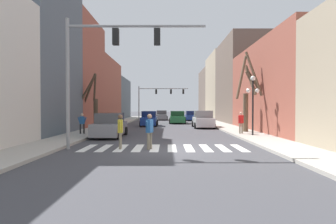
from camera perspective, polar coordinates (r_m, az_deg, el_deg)
name	(u,v)px	position (r m, az deg, el deg)	size (l,w,h in m)	color
ground_plane	(163,150)	(13.31, -0.99, -8.34)	(240.00, 240.00, 0.00)	#424247
sidewalk_left	(36,149)	(14.89, -26.88, -7.16)	(2.55, 90.00, 0.15)	#ADA89E
sidewalk_right	(292,149)	(14.67, 25.31, -7.27)	(2.55, 90.00, 0.15)	#ADA89E
building_row_left	(73,82)	(32.31, -19.90, 6.11)	(6.00, 48.66, 12.83)	beige
building_row_right	(241,88)	(39.52, 15.51, 5.06)	(6.00, 57.05, 11.50)	tan
crosswalk_stripes	(164,148)	(14.05, -0.93, -7.83)	(8.55, 2.60, 0.01)	white
traffic_signal_near	(107,54)	(14.13, -13.10, 12.16)	(7.18, 0.28, 6.74)	gray
traffic_signal_far	(158,94)	(46.59, -2.11, 3.85)	(8.85, 0.28, 5.91)	gray
street_lamp_right_corner	(253,93)	(19.96, 18.06, 3.92)	(0.95, 0.36, 4.30)	black
car_driving_toward_lane	(203,120)	(28.10, 7.71, -1.70)	(2.16, 4.20, 1.82)	silver
car_parked_right_mid	(150,119)	(30.58, -4.05, -1.53)	(1.97, 4.20, 1.74)	navy
car_parked_right_far	(178,118)	(35.62, 2.08, -1.21)	(2.21, 4.54, 1.67)	#236B38
car_parked_left_near	(110,126)	(19.63, -12.45, -2.95)	(2.10, 4.46, 1.76)	gray
car_parked_left_mid	(191,116)	(43.08, 5.10, -0.88)	(2.07, 4.13, 1.59)	navy
car_at_intersection	(162,115)	(44.97, -1.28, -0.76)	(2.02, 4.46, 1.65)	gray
pedestrian_crossing_street	(82,122)	(21.08, -18.12, -2.01)	(0.67, 0.26, 1.55)	black
pedestrian_on_left_sidewalk	(150,128)	(13.54, -3.97, -3.59)	(0.37, 0.77, 1.82)	#7A705B
pedestrian_near_right_corner	(121,128)	(13.88, -10.26, -3.54)	(0.27, 0.78, 1.80)	#7A705B
pedestrian_on_right_sidewalk	(241,121)	(20.95, 15.68, -1.84)	(0.60, 0.53, 1.66)	#7A705B
street_tree_right_far	(248,94)	(22.55, 17.12, 3.84)	(2.57, 2.45, 6.64)	brown
street_tree_left_mid	(94,103)	(25.21, -15.86, 1.89)	(1.86, 1.47, 5.18)	#473828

